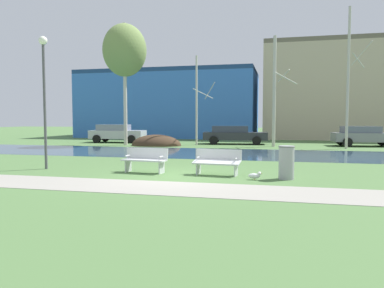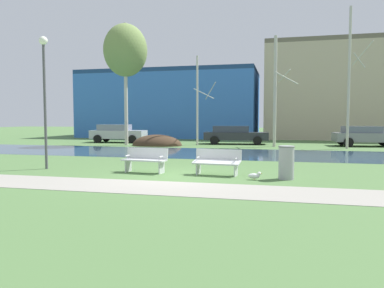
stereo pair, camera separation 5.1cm
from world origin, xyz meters
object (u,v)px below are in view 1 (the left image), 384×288
bench_right (217,161)px  streetlamp (44,80)px  parked_van_nearest_silver (117,133)px  parked_hatch_third_grey (364,135)px  seagull (255,176)px  parked_sedan_second_dark (234,134)px  trash_bin (286,162)px  bench_left (145,159)px

bench_right → streetlamp: size_ratio=0.33×
parked_van_nearest_silver → parked_hatch_third_grey: 18.57m
seagull → parked_sedan_second_dark: bearing=99.2°
bench_right → parked_van_nearest_silver: (-10.81, 15.44, 0.30)m
trash_bin → parked_van_nearest_silver: bearing=129.7°
trash_bin → streetlamp: bearing=177.7°
trash_bin → streetlamp: size_ratio=0.21×
bench_left → trash_bin: (4.85, -0.33, 0.07)m
bench_right → parked_hatch_third_grey: (7.75, 15.54, 0.28)m
streetlamp → bench_left: bearing=-0.3°
trash_bin → parked_hatch_third_grey: bearing=70.9°
bench_right → seagull: 1.52m
streetlamp → parked_van_nearest_silver: size_ratio=1.11×
bench_left → streetlamp: bearing=179.7°
streetlamp → parked_sedan_second_dark: size_ratio=1.02×
bench_left → streetlamp: 4.92m
trash_bin → streetlamp: streetlamp is taller
bench_right → trash_bin: (2.26, -0.33, 0.07)m
seagull → parked_sedan_second_dark: size_ratio=0.09×
seagull → parked_van_nearest_silver: size_ratio=0.10×
bench_right → streetlamp: bearing=179.8°
bench_right → parked_hatch_third_grey: bearing=63.5°
parked_sedan_second_dark → parked_hatch_third_grey: 9.09m
trash_bin → streetlamp: (-8.84, 0.36, 2.81)m
bench_left → parked_sedan_second_dark: (1.25, 15.66, 0.27)m
seagull → parked_van_nearest_silver: 20.19m
parked_van_nearest_silver → streetlamp: bearing=-74.6°
streetlamp → parked_sedan_second_dark: (5.24, 15.64, -2.61)m
trash_bin → streetlamp: 9.28m
parked_van_nearest_silver → bench_right: bearing=-55.0°
streetlamp → parked_hatch_third_grey: streetlamp is taller
parked_hatch_third_grey → streetlamp: bearing=-132.7°
bench_left → parked_hatch_third_grey: size_ratio=0.37×
bench_right → parked_sedan_second_dark: 15.72m
bench_left → parked_hatch_third_grey: parked_hatch_third_grey is taller
trash_bin → parked_sedan_second_dark: bearing=102.7°
parked_van_nearest_silver → trash_bin: bearing=-50.3°
parked_hatch_third_grey → bench_left: bearing=-123.6°
trash_bin → parked_van_nearest_silver: 20.49m
trash_bin → bench_left: bearing=176.1°
trash_bin → parked_hatch_third_grey: 16.80m
bench_right → parked_van_nearest_silver: bearing=125.0°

